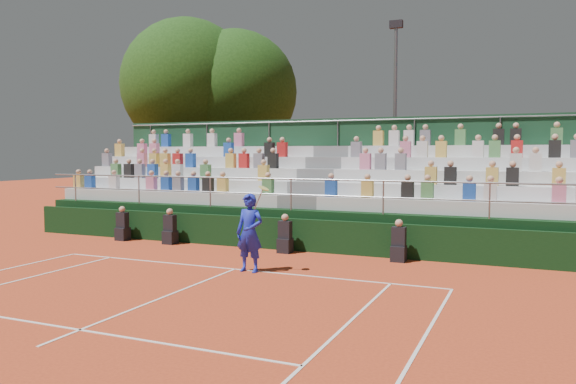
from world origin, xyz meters
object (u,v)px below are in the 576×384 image
at_px(tree_west, 187,85).
at_px(floodlight_mast, 395,105).
at_px(tree_east, 236,92).
at_px(tennis_player, 250,233).

relative_size(tree_west, floodlight_mast, 1.11).
height_order(tree_west, tree_east, tree_west).
height_order(tree_east, floodlight_mast, tree_east).
bearing_deg(floodlight_mast, tennis_player, -92.80).
bearing_deg(tree_west, tennis_player, -51.29).
bearing_deg(tennis_player, tree_west, 128.71).
bearing_deg(tree_west, floodlight_mast, 2.94).
xyz_separation_m(tree_west, tree_east, (2.32, 1.08, -0.36)).
bearing_deg(floodlight_mast, tree_west, -177.06).
distance_m(tennis_player, tree_east, 16.99).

